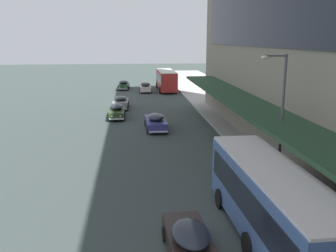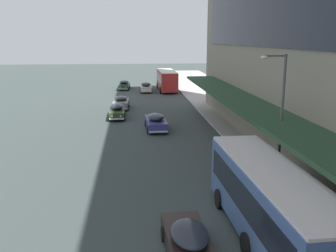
{
  "view_description": "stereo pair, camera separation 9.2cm",
  "coord_description": "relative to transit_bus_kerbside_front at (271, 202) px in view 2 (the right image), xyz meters",
  "views": [
    {
      "loc": [
        -2.09,
        -9.31,
        8.67
      ],
      "look_at": [
        1.03,
        21.27,
        1.4
      ],
      "focal_mm": 40.0,
      "sensor_mm": 36.0,
      "label": 1
    },
    {
      "loc": [
        -2.0,
        -9.32,
        8.67
      ],
      "look_at": [
        1.03,
        21.27,
        1.4
      ],
      "focal_mm": 40.0,
      "sensor_mm": 36.0,
      "label": 2
    }
  ],
  "objects": [
    {
      "name": "fire_hydrant",
      "position": [
        3.06,
        13.18,
        -1.44
      ],
      "size": [
        0.2,
        0.4,
        0.7
      ],
      "color": "red",
      "rests_on": "sidewalk_kerb"
    },
    {
      "name": "sedan_second_near",
      "position": [
        -7.38,
        26.99,
        -1.18
      ],
      "size": [
        1.8,
        4.89,
        1.55
      ],
      "color": "#293E1F",
      "rests_on": "ground"
    },
    {
      "name": "transit_bus_kerbside_front",
      "position": [
        0.0,
        0.0,
        0.0
      ],
      "size": [
        2.93,
        10.92,
        3.39
      ],
      "color": "#415D94",
      "rests_on": "ground"
    },
    {
      "name": "transit_bus_kerbside_rear",
      "position": [
        0.2,
        48.11,
        -0.01
      ],
      "size": [
        2.94,
        9.69,
        3.36
      ],
      "color": "#B02826",
      "rests_on": "ground"
    },
    {
      "name": "sedan_trailing_near",
      "position": [
        -3.46,
        20.99,
        -1.14
      ],
      "size": [
        2.05,
        4.95,
        1.61
      ],
      "color": "navy",
      "rests_on": "ground"
    },
    {
      "name": "sedan_lead_near",
      "position": [
        -6.96,
        50.69,
        -1.19
      ],
      "size": [
        2.06,
        4.91,
        1.51
      ],
      "color": "#203C22",
      "rests_on": "ground"
    },
    {
      "name": "sedan_oncoming_front",
      "position": [
        -3.37,
        46.82,
        -1.15
      ],
      "size": [
        1.96,
        4.36,
        1.61
      ],
      "color": "beige",
      "rests_on": "ground"
    },
    {
      "name": "sedan_lead_mid",
      "position": [
        -7.07,
        32.46,
        -1.16
      ],
      "size": [
        2.08,
        4.59,
        1.55
      ],
      "color": "gray",
      "rests_on": "ground"
    },
    {
      "name": "street_lamp",
      "position": [
        2.57,
        5.98,
        2.62
      ],
      "size": [
        1.5,
        0.28,
        7.65
      ],
      "color": "#4C4C51",
      "rests_on": "sidewalk_kerb"
    },
    {
      "name": "sedan_second_mid",
      "position": [
        -3.61,
        -0.75,
        -1.21
      ],
      "size": [
        1.96,
        4.71,
        1.48
      ],
      "color": "black",
      "rests_on": "ground"
    }
  ]
}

